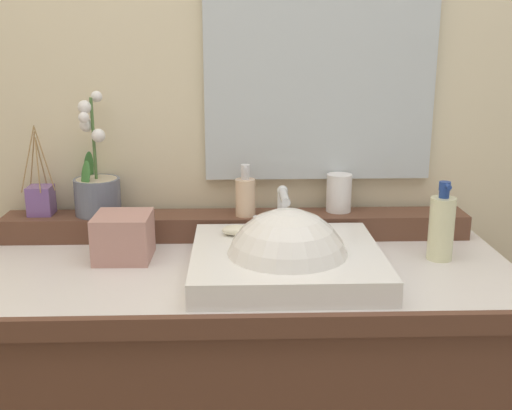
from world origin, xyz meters
name	(u,v)px	position (x,y,z in m)	size (l,w,h in m)	color
wall_back	(235,31)	(0.00, 0.39, 1.37)	(3.25, 0.20, 2.75)	beige
back_ledge	(236,225)	(0.00, 0.21, 0.88)	(1.21, 0.11, 0.06)	brown
sink_basin	(287,267)	(0.11, -0.06, 0.87)	(0.42, 0.40, 0.29)	white
soap_bar	(234,230)	(0.00, 0.06, 0.91)	(0.07, 0.04, 0.02)	beige
potted_plant	(96,187)	(-0.36, 0.22, 0.98)	(0.12, 0.12, 0.32)	slate
soap_dispenser	(245,196)	(0.02, 0.20, 0.96)	(0.05, 0.05, 0.13)	beige
tumbler_cup	(339,193)	(0.27, 0.23, 0.96)	(0.07, 0.07, 0.10)	white
reed_diffuser	(41,199)	(-0.51, 0.22, 0.95)	(0.08, 0.07, 0.23)	#745297
lotion_bottle	(441,227)	(0.48, 0.03, 0.93)	(0.06, 0.06, 0.19)	beige
tissue_box	(123,237)	(-0.27, 0.05, 0.90)	(0.13, 0.13, 0.11)	tan
mirror	(320,69)	(0.22, 0.27, 1.28)	(0.60, 0.02, 0.58)	silver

